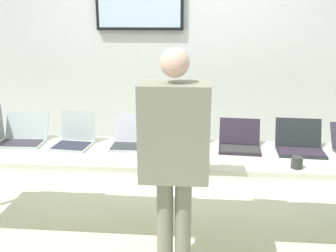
{
  "coord_description": "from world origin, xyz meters",
  "views": [
    {
      "loc": [
        0.31,
        -2.93,
        1.82
      ],
      "look_at": [
        0.04,
        0.09,
        0.92
      ],
      "focal_mm": 41.08,
      "sensor_mm": 36.0,
      "label": 1
    }
  ],
  "objects_px": {
    "laptop_station_5": "(300,145)",
    "person": "(174,149)",
    "workbench": "(162,157)",
    "laptop_station_0": "(23,136)",
    "laptop_station_4": "(240,142)",
    "coffee_mug": "(297,163)",
    "laptop_station_2": "(131,139)",
    "laptop_station_3": "(186,141)",
    "laptop_station_1": "(74,138)"
  },
  "relations": [
    {
      "from": "laptop_station_5",
      "to": "person",
      "type": "height_order",
      "value": "person"
    },
    {
      "from": "workbench",
      "to": "laptop_station_0",
      "type": "relative_size",
      "value": 9.35
    },
    {
      "from": "laptop_station_4",
      "to": "coffee_mug",
      "type": "relative_size",
      "value": 4.24
    },
    {
      "from": "laptop_station_2",
      "to": "laptop_station_5",
      "type": "xyz_separation_m",
      "value": [
        1.4,
        -0.01,
        -0.0
      ]
    },
    {
      "from": "laptop_station_3",
      "to": "laptop_station_4",
      "type": "xyz_separation_m",
      "value": [
        0.45,
        0.02,
        -0.01
      ]
    },
    {
      "from": "coffee_mug",
      "to": "workbench",
      "type": "bearing_deg",
      "value": 166.18
    },
    {
      "from": "person",
      "to": "coffee_mug",
      "type": "relative_size",
      "value": 18.92
    },
    {
      "from": "laptop_station_5",
      "to": "person",
      "type": "relative_size",
      "value": 0.24
    },
    {
      "from": "person",
      "to": "coffee_mug",
      "type": "xyz_separation_m",
      "value": [
        0.87,
        0.37,
        -0.21
      ]
    },
    {
      "from": "laptop_station_2",
      "to": "person",
      "type": "relative_size",
      "value": 0.21
    },
    {
      "from": "laptop_station_3",
      "to": "laptop_station_5",
      "type": "distance_m",
      "value": 0.93
    },
    {
      "from": "laptop_station_4",
      "to": "person",
      "type": "height_order",
      "value": "person"
    },
    {
      "from": "laptop_station_2",
      "to": "laptop_station_5",
      "type": "relative_size",
      "value": 0.87
    },
    {
      "from": "laptop_station_1",
      "to": "laptop_station_5",
      "type": "distance_m",
      "value": 1.88
    },
    {
      "from": "workbench",
      "to": "laptop_station_0",
      "type": "xyz_separation_m",
      "value": [
        -1.23,
        0.13,
        0.1
      ]
    },
    {
      "from": "coffee_mug",
      "to": "laptop_station_2",
      "type": "bearing_deg",
      "value": 163.51
    },
    {
      "from": "laptop_station_3",
      "to": "person",
      "type": "xyz_separation_m",
      "value": [
        -0.04,
        -0.75,
        0.19
      ]
    },
    {
      "from": "laptop_station_0",
      "to": "workbench",
      "type": "bearing_deg",
      "value": -6.28
    },
    {
      "from": "coffee_mug",
      "to": "laptop_station_3",
      "type": "bearing_deg",
      "value": 155.52
    },
    {
      "from": "laptop_station_3",
      "to": "person",
      "type": "relative_size",
      "value": 0.23
    },
    {
      "from": "laptop_station_0",
      "to": "person",
      "type": "relative_size",
      "value": 0.24
    },
    {
      "from": "workbench",
      "to": "laptop_station_3",
      "type": "height_order",
      "value": "laptop_station_3"
    },
    {
      "from": "laptop_station_0",
      "to": "laptop_station_1",
      "type": "height_order",
      "value": "laptop_station_1"
    },
    {
      "from": "laptop_station_0",
      "to": "laptop_station_3",
      "type": "bearing_deg",
      "value": -0.36
    },
    {
      "from": "laptop_station_1",
      "to": "laptop_station_5",
      "type": "bearing_deg",
      "value": 0.45
    },
    {
      "from": "laptop_station_0",
      "to": "laptop_station_4",
      "type": "distance_m",
      "value": 1.87
    },
    {
      "from": "laptop_station_1",
      "to": "laptop_station_4",
      "type": "distance_m",
      "value": 1.4
    },
    {
      "from": "workbench",
      "to": "laptop_station_1",
      "type": "relative_size",
      "value": 10.84
    },
    {
      "from": "laptop_station_2",
      "to": "person",
      "type": "bearing_deg",
      "value": -60.77
    },
    {
      "from": "laptop_station_1",
      "to": "laptop_station_5",
      "type": "xyz_separation_m",
      "value": [
        1.88,
        0.01,
        -0.01
      ]
    },
    {
      "from": "coffee_mug",
      "to": "laptop_station_1",
      "type": "bearing_deg",
      "value": 168.71
    },
    {
      "from": "laptop_station_4",
      "to": "workbench",
      "type": "bearing_deg",
      "value": -167.28
    },
    {
      "from": "coffee_mug",
      "to": "laptop_station_5",
      "type": "bearing_deg",
      "value": 74.04
    },
    {
      "from": "laptop_station_0",
      "to": "laptop_station_5",
      "type": "distance_m",
      "value": 2.35
    },
    {
      "from": "workbench",
      "to": "person",
      "type": "distance_m",
      "value": 0.7
    },
    {
      "from": "laptop_station_0",
      "to": "laptop_station_5",
      "type": "xyz_separation_m",
      "value": [
        2.35,
        -0.02,
        0.0
      ]
    },
    {
      "from": "laptop_station_0",
      "to": "laptop_station_3",
      "type": "relative_size",
      "value": 1.07
    },
    {
      "from": "laptop_station_2",
      "to": "coffee_mug",
      "type": "xyz_separation_m",
      "value": [
        1.29,
        -0.38,
        -0.01
      ]
    },
    {
      "from": "laptop_station_1",
      "to": "person",
      "type": "bearing_deg",
      "value": -38.65
    },
    {
      "from": "laptop_station_2",
      "to": "laptop_station_5",
      "type": "height_order",
      "value": "laptop_station_2"
    },
    {
      "from": "laptop_station_2",
      "to": "laptop_station_5",
      "type": "bearing_deg",
      "value": -0.51
    },
    {
      "from": "laptop_station_0",
      "to": "laptop_station_1",
      "type": "relative_size",
      "value": 1.16
    },
    {
      "from": "laptop_station_1",
      "to": "person",
      "type": "xyz_separation_m",
      "value": [
        0.91,
        -0.73,
        0.19
      ]
    },
    {
      "from": "laptop_station_0",
      "to": "laptop_station_1",
      "type": "xyz_separation_m",
      "value": [
        0.47,
        -0.03,
        0.01
      ]
    },
    {
      "from": "laptop_station_4",
      "to": "person",
      "type": "bearing_deg",
      "value": -122.71
    },
    {
      "from": "laptop_station_1",
      "to": "coffee_mug",
      "type": "xyz_separation_m",
      "value": [
        1.78,
        -0.35,
        -0.02
      ]
    },
    {
      "from": "laptop_station_1",
      "to": "laptop_station_2",
      "type": "distance_m",
      "value": 0.49
    },
    {
      "from": "person",
      "to": "laptop_station_1",
      "type": "bearing_deg",
      "value": 141.35
    },
    {
      "from": "laptop_station_2",
      "to": "laptop_station_4",
      "type": "xyz_separation_m",
      "value": [
        0.91,
        0.01,
        -0.01
      ]
    },
    {
      "from": "laptop_station_0",
      "to": "laptop_station_4",
      "type": "height_order",
      "value": "laptop_station_0"
    }
  ]
}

